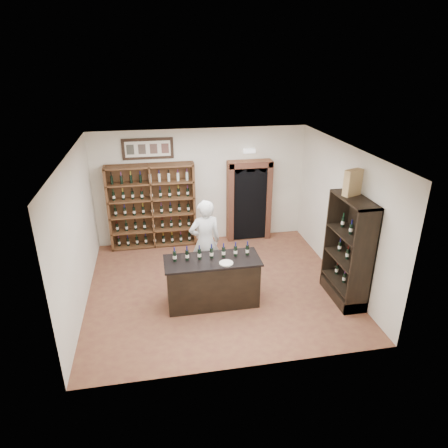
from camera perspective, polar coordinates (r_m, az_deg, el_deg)
The scene contains 21 objects.
floor at distance 8.87m, azimuth -0.94°, elevation -8.85°, with size 5.50×5.50×0.00m, color brown.
ceiling at distance 7.70m, azimuth -1.08°, elevation 10.40°, with size 5.50×5.50×0.00m, color white.
wall_back at distance 10.49m, azimuth -3.27°, elevation 5.40°, with size 5.50×0.04×3.00m, color white.
wall_left at distance 8.22m, azimuth -20.28°, elevation -1.29°, with size 0.04×5.00×3.00m, color white.
wall_right at distance 9.00m, azimuth 16.55°, elevation 1.34°, with size 0.04×5.00×3.00m, color white.
wine_shelf at distance 10.39m, azimuth -10.23°, elevation 2.54°, with size 2.20×0.38×2.20m.
framed_picture at distance 10.11m, azimuth -10.83°, elevation 10.52°, with size 1.25×0.04×0.52m, color black.
arched_doorway at distance 10.66m, azimuth 3.58°, elevation 3.64°, with size 1.17×0.35×2.17m.
emergency_light at distance 10.39m, azimuth 3.64°, elevation 10.38°, with size 0.30×0.10×0.10m, color white.
tasting_counter at distance 8.08m, azimuth -1.66°, elevation -8.25°, with size 1.88×0.78×1.00m.
counter_bottle_0 at distance 7.77m, azimuth -7.06°, elevation -4.58°, with size 0.07×0.07×0.30m.
counter_bottle_1 at distance 7.78m, azimuth -5.29°, elevation -4.45°, with size 0.07×0.07×0.30m.
counter_bottle_2 at distance 7.80m, azimuth -3.54°, elevation -4.31°, with size 0.07×0.07×0.30m.
counter_bottle_3 at distance 7.83m, azimuth -1.79°, elevation -4.17°, with size 0.07×0.07×0.30m.
counter_bottle_4 at distance 7.87m, azimuth -0.06°, elevation -4.03°, with size 0.07×0.07×0.30m.
counter_bottle_5 at distance 7.91m, azimuth 1.66°, elevation -3.88°, with size 0.07×0.07×0.30m.
counter_bottle_6 at distance 7.96m, azimuth 3.35°, elevation -3.73°, with size 0.07×0.07×0.30m.
side_cabinet at distance 8.49m, azimuth 17.24°, elevation -5.69°, with size 0.48×1.20×2.20m.
shopkeeper at distance 8.61m, azimuth -2.71°, elevation -2.60°, with size 0.70×0.46×1.92m, color silver.
plate at distance 7.67m, azimuth 0.31°, elevation -5.60°, with size 0.27×0.27×0.02m, color silver.
wine_crate at distance 7.97m, azimuth 17.91°, elevation 5.65°, with size 0.36×0.15×0.51m, color #A88058.
Camera 1 is at (-1.22, -7.40, 4.72)m, focal length 32.00 mm.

